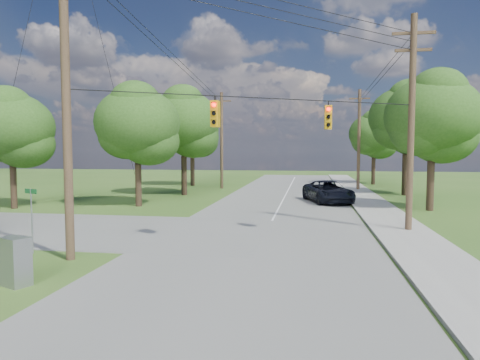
% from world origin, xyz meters
% --- Properties ---
extents(ground, '(140.00, 140.00, 0.00)m').
position_xyz_m(ground, '(0.00, 0.00, 0.00)').
color(ground, '#355C1E').
rests_on(ground, ground).
extents(main_road, '(10.00, 100.00, 0.03)m').
position_xyz_m(main_road, '(2.00, 5.00, 0.01)').
color(main_road, gray).
rests_on(main_road, ground).
extents(sidewalk_east, '(2.60, 100.00, 0.12)m').
position_xyz_m(sidewalk_east, '(8.70, 5.00, 0.06)').
color(sidewalk_east, '#A3A198').
rests_on(sidewalk_east, ground).
extents(pole_sw, '(2.00, 0.32, 12.00)m').
position_xyz_m(pole_sw, '(-4.60, 0.40, 6.23)').
color(pole_sw, brown).
rests_on(pole_sw, ground).
extents(pole_ne, '(2.00, 0.32, 10.50)m').
position_xyz_m(pole_ne, '(8.90, 8.00, 5.47)').
color(pole_ne, brown).
rests_on(pole_ne, ground).
extents(pole_north_e, '(2.00, 0.32, 10.00)m').
position_xyz_m(pole_north_e, '(8.90, 30.00, 5.13)').
color(pole_north_e, brown).
rests_on(pole_north_e, ground).
extents(pole_north_w, '(2.00, 0.32, 10.00)m').
position_xyz_m(pole_north_w, '(-5.00, 30.00, 5.13)').
color(pole_north_w, brown).
rests_on(pole_north_w, ground).
extents(power_lines, '(13.93, 29.62, 4.93)m').
position_xyz_m(power_lines, '(1.50, 11.54, 9.15)').
color(power_lines, black).
rests_on(power_lines, ground).
extents(traffic_signals, '(4.91, 3.27, 1.05)m').
position_xyz_m(traffic_signals, '(2.55, 4.43, 5.50)').
color(traffic_signals, '#CF940C').
rests_on(traffic_signals, ground).
extents(radio_mast, '(0.70, 0.70, 45.00)m').
position_xyz_m(radio_mast, '(-32.00, 46.00, 22.50)').
color(radio_mast, gray).
rests_on(radio_mast, ground).
extents(tree_w_near, '(6.00, 6.00, 8.40)m').
position_xyz_m(tree_w_near, '(-8.00, 15.00, 5.92)').
color(tree_w_near, '#3B2A1D').
rests_on(tree_w_near, ground).
extents(tree_w_mid, '(6.40, 6.40, 9.22)m').
position_xyz_m(tree_w_mid, '(-7.00, 23.00, 6.58)').
color(tree_w_mid, '#3B2A1D').
rests_on(tree_w_mid, ground).
extents(tree_w_far, '(6.00, 6.00, 8.73)m').
position_xyz_m(tree_w_far, '(-9.00, 33.00, 6.25)').
color(tree_w_far, '#3B2A1D').
rests_on(tree_w_far, ground).
extents(tree_e_near, '(6.20, 6.20, 8.81)m').
position_xyz_m(tree_e_near, '(12.00, 16.00, 6.25)').
color(tree_e_near, '#3B2A1D').
rests_on(tree_e_near, ground).
extents(tree_e_mid, '(6.60, 6.60, 9.64)m').
position_xyz_m(tree_e_mid, '(12.50, 26.00, 6.91)').
color(tree_e_mid, '#3B2A1D').
rests_on(tree_e_mid, ground).
extents(tree_e_far, '(5.80, 5.80, 8.32)m').
position_xyz_m(tree_e_far, '(11.50, 38.00, 5.92)').
color(tree_e_far, '#3B2A1D').
rests_on(tree_e_far, ground).
extents(tree_cross_n, '(5.60, 5.60, 7.91)m').
position_xyz_m(tree_cross_n, '(-16.00, 12.50, 5.59)').
color(tree_cross_n, '#3B2A1D').
rests_on(tree_cross_n, ground).
extents(car_main_north, '(4.24, 6.42, 1.64)m').
position_xyz_m(car_main_north, '(5.50, 19.38, 0.85)').
color(car_main_north, black).
rests_on(car_main_north, main_road).
extents(control_cabinet, '(0.97, 0.85, 1.45)m').
position_xyz_m(control_cabinet, '(-4.51, -2.67, 0.73)').
color(control_cabinet, gray).
rests_on(control_cabinet, ground).
extents(street_name_sign, '(0.71, 0.34, 2.54)m').
position_xyz_m(street_name_sign, '(-6.55, 1.00, 1.63)').
color(street_name_sign, gray).
rests_on(street_name_sign, ground).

